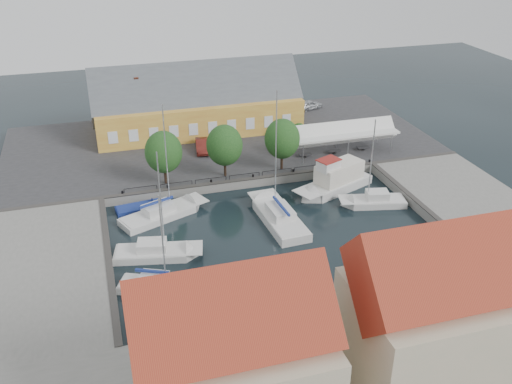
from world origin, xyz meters
TOP-DOWN VIEW (x-y plane):
  - ground at (0.00, 0.00)m, footprint 140.00×140.00m
  - north_quay at (0.00, 23.00)m, footprint 56.00×26.00m
  - west_quay at (-22.00, -2.00)m, footprint 12.00×24.00m
  - east_quay at (22.00, -2.00)m, footprint 12.00×24.00m
  - south_bank at (0.00, -21.00)m, footprint 56.00×14.00m
  - quay_edge_fittings at (0.02, 4.75)m, footprint 56.00×24.72m
  - warehouse at (-2.60, 28.36)m, footprint 28.56×14.00m
  - tent_canopy at (14.00, 14.50)m, footprint 14.00×4.00m
  - quay_trees at (-2.00, 12.00)m, footprint 18.20×4.20m
  - car_silver at (16.18, 31.68)m, footprint 4.75×3.01m
  - car_red at (-3.08, 20.11)m, footprint 2.22×4.71m
  - center_sailboat at (1.19, 1.69)m, footprint 3.74×10.88m
  - trawler at (9.81, 6.80)m, footprint 10.51×6.67m
  - east_boat_a at (12.42, 2.17)m, footprint 7.62×3.97m
  - west_boat_a at (-10.32, 6.07)m, footprint 10.04×6.34m
  - west_boat_c at (-11.95, -1.30)m, footprint 8.62×4.32m
  - west_boat_d at (-12.49, -6.67)m, footprint 7.41×4.99m
  - launch_sw at (-12.47, -11.26)m, footprint 5.24×2.31m
  - launch_nw at (-12.63, 8.28)m, footprint 5.16×2.55m
  - townhouses at (1.93, -23.24)m, footprint 36.30×8.50m

SIDE VIEW (x-z plane):
  - ground at x=0.00m, z-range 0.00..0.00m
  - launch_nw at x=-12.63m, z-range -0.35..0.53m
  - launch_sw at x=-12.47m, z-range -0.40..0.58m
  - west_boat_c at x=-11.95m, z-range -5.36..5.88m
  - east_boat_a at x=12.42m, z-range -5.00..5.53m
  - west_boat_a at x=-10.32m, z-range -6.16..6.70m
  - west_boat_d at x=-12.49m, z-range -4.67..5.22m
  - center_sailboat at x=1.19m, z-range -6.85..7.57m
  - north_quay at x=0.00m, z-range 0.00..1.00m
  - west_quay at x=-22.00m, z-range 0.00..1.00m
  - east_quay at x=22.00m, z-range 0.00..1.00m
  - south_bank at x=0.00m, z-range 0.00..1.00m
  - trawler at x=9.81m, z-range -1.48..3.52m
  - quay_edge_fittings at x=0.02m, z-range 0.86..1.26m
  - car_red at x=-3.08m, z-range 1.00..2.49m
  - car_silver at x=16.18m, z-range 1.00..2.51m
  - tent_canopy at x=14.00m, z-range 2.27..5.10m
  - warehouse at x=-2.60m, z-range -0.35..9.20m
  - quay_trees at x=-2.00m, z-range 1.73..8.03m
  - townhouses at x=1.93m, z-range -0.18..11.82m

